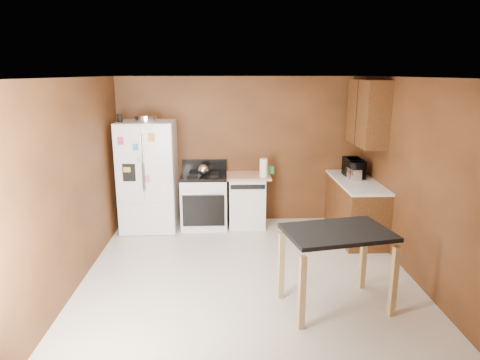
{
  "coord_description": "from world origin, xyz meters",
  "views": [
    {
      "loc": [
        -0.27,
        -5.02,
        2.55
      ],
      "look_at": [
        -0.07,
        0.85,
        1.08
      ],
      "focal_mm": 32.0,
      "sensor_mm": 36.0,
      "label": 1
    }
  ],
  "objects_px": {
    "roasting_pan": "(146,118)",
    "kettle": "(203,170)",
    "paper_towel": "(264,168)",
    "dishwasher": "(247,200)",
    "gas_range": "(204,200)",
    "pen_cup": "(120,118)",
    "island": "(337,243)",
    "toaster": "(354,174)",
    "refrigerator": "(148,176)",
    "green_canister": "(271,170)",
    "microwave": "(354,168)"
  },
  "relations": [
    {
      "from": "microwave",
      "to": "green_canister",
      "type": "bearing_deg",
      "value": 75.29
    },
    {
      "from": "refrigerator",
      "to": "microwave",
      "type": "bearing_deg",
      "value": -2.34
    },
    {
      "from": "pen_cup",
      "to": "dishwasher",
      "type": "bearing_deg",
      "value": 5.16
    },
    {
      "from": "kettle",
      "to": "dishwasher",
      "type": "height_order",
      "value": "kettle"
    },
    {
      "from": "toaster",
      "to": "dishwasher",
      "type": "relative_size",
      "value": 0.27
    },
    {
      "from": "toaster",
      "to": "green_canister",
      "type": "bearing_deg",
      "value": 151.35
    },
    {
      "from": "pen_cup",
      "to": "island",
      "type": "xyz_separation_m",
      "value": [
        2.86,
        -2.5,
        -1.1
      ]
    },
    {
      "from": "gas_range",
      "to": "dishwasher",
      "type": "height_order",
      "value": "gas_range"
    },
    {
      "from": "paper_towel",
      "to": "kettle",
      "type": "bearing_deg",
      "value": 174.28
    },
    {
      "from": "roasting_pan",
      "to": "gas_range",
      "type": "relative_size",
      "value": 0.33
    },
    {
      "from": "toaster",
      "to": "island",
      "type": "distance_m",
      "value": 2.42
    },
    {
      "from": "toaster",
      "to": "paper_towel",
      "type": "bearing_deg",
      "value": 162.8
    },
    {
      "from": "green_canister",
      "to": "gas_range",
      "type": "distance_m",
      "value": 1.24
    },
    {
      "from": "toaster",
      "to": "refrigerator",
      "type": "distance_m",
      "value": 3.34
    },
    {
      "from": "kettle",
      "to": "gas_range",
      "type": "xyz_separation_m",
      "value": [
        0.01,
        0.04,
        -0.53
      ]
    },
    {
      "from": "pen_cup",
      "to": "paper_towel",
      "type": "distance_m",
      "value": 2.42
    },
    {
      "from": "kettle",
      "to": "dishwasher",
      "type": "relative_size",
      "value": 0.21
    },
    {
      "from": "roasting_pan",
      "to": "kettle",
      "type": "height_order",
      "value": "roasting_pan"
    },
    {
      "from": "green_canister",
      "to": "island",
      "type": "relative_size",
      "value": 0.1
    },
    {
      "from": "paper_towel",
      "to": "island",
      "type": "xyz_separation_m",
      "value": [
        0.58,
        -2.53,
        -0.28
      ]
    },
    {
      "from": "pen_cup",
      "to": "toaster",
      "type": "distance_m",
      "value": 3.81
    },
    {
      "from": "pen_cup",
      "to": "paper_towel",
      "type": "relative_size",
      "value": 0.41
    },
    {
      "from": "dishwasher",
      "to": "green_canister",
      "type": "bearing_deg",
      "value": 11.99
    },
    {
      "from": "microwave",
      "to": "refrigerator",
      "type": "height_order",
      "value": "refrigerator"
    },
    {
      "from": "microwave",
      "to": "gas_range",
      "type": "distance_m",
      "value": 2.54
    },
    {
      "from": "paper_towel",
      "to": "pen_cup",
      "type": "bearing_deg",
      "value": -179.45
    },
    {
      "from": "paper_towel",
      "to": "island",
      "type": "bearing_deg",
      "value": -76.99
    },
    {
      "from": "pen_cup",
      "to": "kettle",
      "type": "xyz_separation_m",
      "value": [
        1.28,
        0.12,
        -0.87
      ]
    },
    {
      "from": "toaster",
      "to": "dishwasher",
      "type": "height_order",
      "value": "toaster"
    },
    {
      "from": "kettle",
      "to": "paper_towel",
      "type": "xyz_separation_m",
      "value": [
        0.99,
        -0.1,
        0.05
      ]
    },
    {
      "from": "green_canister",
      "to": "microwave",
      "type": "bearing_deg",
      "value": -13.23
    },
    {
      "from": "kettle",
      "to": "dishwasher",
      "type": "bearing_deg",
      "value": 4.71
    },
    {
      "from": "kettle",
      "to": "island",
      "type": "distance_m",
      "value": 3.07
    },
    {
      "from": "paper_towel",
      "to": "refrigerator",
      "type": "xyz_separation_m",
      "value": [
        -1.9,
        0.07,
        -0.14
      ]
    },
    {
      "from": "roasting_pan",
      "to": "microwave",
      "type": "distance_m",
      "value": 3.47
    },
    {
      "from": "refrigerator",
      "to": "gas_range",
      "type": "bearing_deg",
      "value": 3.81
    },
    {
      "from": "toaster",
      "to": "microwave",
      "type": "height_order",
      "value": "microwave"
    },
    {
      "from": "toaster",
      "to": "gas_range",
      "type": "xyz_separation_m",
      "value": [
        -2.41,
        0.41,
        -0.53
      ]
    },
    {
      "from": "pen_cup",
      "to": "refrigerator",
      "type": "xyz_separation_m",
      "value": [
        0.38,
        0.1,
        -0.96
      ]
    },
    {
      "from": "refrigerator",
      "to": "dishwasher",
      "type": "xyz_separation_m",
      "value": [
        1.63,
        0.09,
        -0.45
      ]
    },
    {
      "from": "kettle",
      "to": "gas_range",
      "type": "bearing_deg",
      "value": 78.72
    },
    {
      "from": "roasting_pan",
      "to": "toaster",
      "type": "bearing_deg",
      "value": -6.75
    },
    {
      "from": "refrigerator",
      "to": "dishwasher",
      "type": "bearing_deg",
      "value": 2.99
    },
    {
      "from": "pen_cup",
      "to": "island",
      "type": "distance_m",
      "value": 3.96
    },
    {
      "from": "paper_towel",
      "to": "green_canister",
      "type": "xyz_separation_m",
      "value": [
        0.15,
        0.25,
        -0.09
      ]
    },
    {
      "from": "roasting_pan",
      "to": "kettle",
      "type": "distance_m",
      "value": 1.24
    },
    {
      "from": "toaster",
      "to": "microwave",
      "type": "distance_m",
      "value": 0.22
    },
    {
      "from": "island",
      "to": "gas_range",
      "type": "bearing_deg",
      "value": 120.52
    },
    {
      "from": "pen_cup",
      "to": "refrigerator",
      "type": "distance_m",
      "value": 1.04
    },
    {
      "from": "roasting_pan",
      "to": "pen_cup",
      "type": "xyz_separation_m",
      "value": [
        -0.39,
        -0.14,
        0.02
      ]
    }
  ]
}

